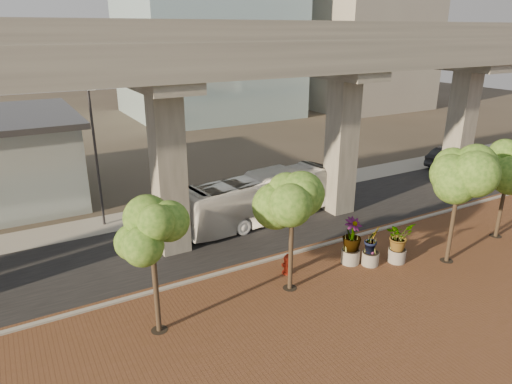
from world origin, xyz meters
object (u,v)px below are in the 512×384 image
parked_car (447,157)px  fire_hydrant (287,264)px  transit_bus (260,198)px  planter_front (399,238)px

parked_car → fire_hydrant: bearing=99.2°
parked_car → transit_bus: bearing=84.6°
parked_car → fire_hydrant: (-23.71, -9.32, -0.26)m
planter_front → parked_car: bearing=32.1°
transit_bus → parked_car: size_ratio=2.20×
transit_bus → planter_front: size_ratio=4.93×
parked_car → planter_front: planter_front is taller
fire_hydrant → transit_bus: bearing=71.1°
parked_car → fire_hydrant: 25.47m
fire_hydrant → planter_front: planter_front is taller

